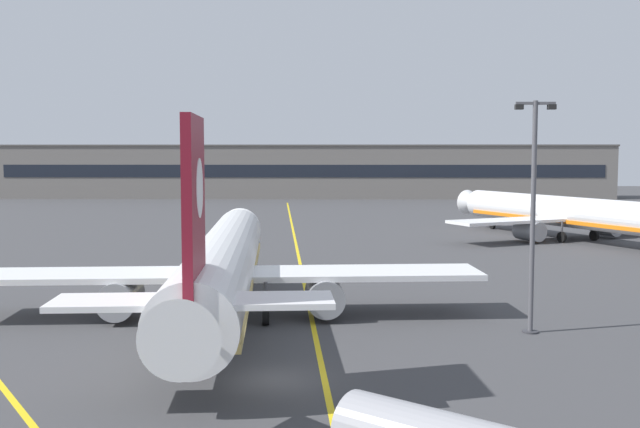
{
  "coord_description": "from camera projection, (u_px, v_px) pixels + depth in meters",
  "views": [
    {
      "loc": [
        2.64,
        -32.45,
        10.15
      ],
      "look_at": [
        1.79,
        15.36,
        6.24
      ],
      "focal_mm": 41.59,
      "sensor_mm": 36.0,
      "label": 1
    }
  ],
  "objects": [
    {
      "name": "terminal_building",
      "position": [
        303.0,
        171.0,
        170.03
      ],
      "size": [
        139.49,
        12.4,
        12.12
      ],
      "color": "slate",
      "rests_on": "ground"
    },
    {
      "name": "apron_lamp_post",
      "position": [
        533.0,
        213.0,
        41.49
      ],
      "size": [
        2.24,
        0.9,
        13.08
      ],
      "color": "#515156",
      "rests_on": "ground"
    },
    {
      "name": "airliner_foreground",
      "position": [
        223.0,
        264.0,
        45.34
      ],
      "size": [
        32.27,
        41.53,
        11.65
      ],
      "color": "white",
      "rests_on": "ground"
    },
    {
      "name": "airliner_background",
      "position": [
        568.0,
        213.0,
        86.82
      ],
      "size": [
        29.26,
        36.62,
        11.04
      ],
      "color": "white",
      "rests_on": "ground"
    },
    {
      "name": "ground_plane",
      "position": [
        274.0,
        380.0,
        33.21
      ],
      "size": [
        400.0,
        400.0,
        0.0
      ],
      "primitive_type": "plane",
      "color": "#3D3D3F"
    },
    {
      "name": "taxiway_centreline",
      "position": [
        302.0,
        273.0,
        63.11
      ],
      "size": [
        13.92,
        179.51,
        0.01
      ],
      "primitive_type": "cube",
      "rotation": [
        0.0,
        0.0,
        0.08
      ],
      "color": "yellow",
      "rests_on": "ground"
    },
    {
      "name": "safety_cone_by_nose_gear",
      "position": [
        275.0,
        271.0,
        62.34
      ],
      "size": [
        0.44,
        0.44,
        0.55
      ],
      "color": "orange",
      "rests_on": "ground"
    }
  ]
}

